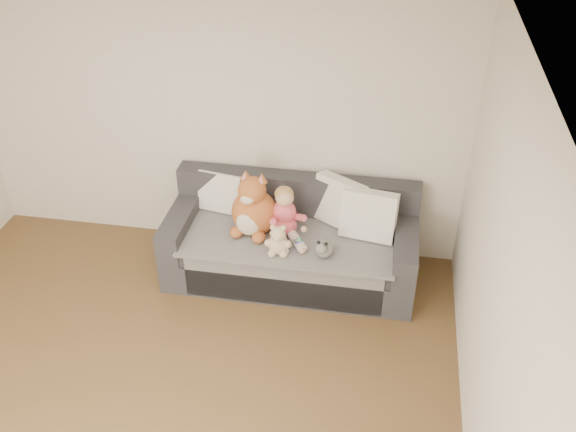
# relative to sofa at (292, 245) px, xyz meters

# --- Properties ---
(room_shell) EXTENTS (5.00, 5.00, 5.00)m
(room_shell) POSITION_rel_sofa_xyz_m (-0.78, -1.64, 0.99)
(room_shell) COLOR brown
(room_shell) RESTS_ON ground
(sofa) EXTENTS (2.20, 0.94, 0.85)m
(sofa) POSITION_rel_sofa_xyz_m (0.00, 0.00, 0.00)
(sofa) COLOR #2C2D32
(sofa) RESTS_ON ground
(cushion_left) EXTENTS (0.44, 0.25, 0.39)m
(cushion_left) POSITION_rel_sofa_xyz_m (-0.69, 0.23, 0.35)
(cushion_left) COLOR white
(cushion_left) RESTS_ON sofa
(cushion_right_back) EXTENTS (0.51, 0.42, 0.44)m
(cushion_right_back) POSITION_rel_sofa_xyz_m (0.39, 0.20, 0.38)
(cushion_right_back) COLOR white
(cushion_right_back) RESTS_ON sofa
(cushion_right_front) EXTENTS (0.50, 0.28, 0.45)m
(cushion_right_front) POSITION_rel_sofa_xyz_m (0.66, 0.03, 0.38)
(cushion_right_front) COLOR white
(cushion_right_front) RESTS_ON sofa
(toddler) EXTENTS (0.35, 0.47, 0.47)m
(toddler) POSITION_rel_sofa_xyz_m (-0.04, -0.08, 0.36)
(toddler) COLOR #EB535C
(toddler) RESTS_ON sofa
(plush_cat) EXTENTS (0.48, 0.42, 0.61)m
(plush_cat) POSITION_rel_sofa_xyz_m (-0.32, -0.06, 0.39)
(plush_cat) COLOR #A45B24
(plush_cat) RESTS_ON sofa
(teddy_bear) EXTENTS (0.23, 0.17, 0.29)m
(teddy_bear) POSITION_rel_sofa_xyz_m (-0.06, -0.35, 0.28)
(teddy_bear) COLOR beige
(teddy_bear) RESTS_ON sofa
(plush_cow) EXTENTS (0.16, 0.24, 0.19)m
(plush_cow) POSITION_rel_sofa_xyz_m (0.33, -0.32, 0.24)
(plush_cow) COLOR white
(plush_cow) RESTS_ON sofa
(sippy_cup) EXTENTS (0.11, 0.08, 0.12)m
(sippy_cup) POSITION_rel_sofa_xyz_m (0.10, -0.26, 0.22)
(sippy_cup) COLOR #5E3DA6
(sippy_cup) RESTS_ON sofa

